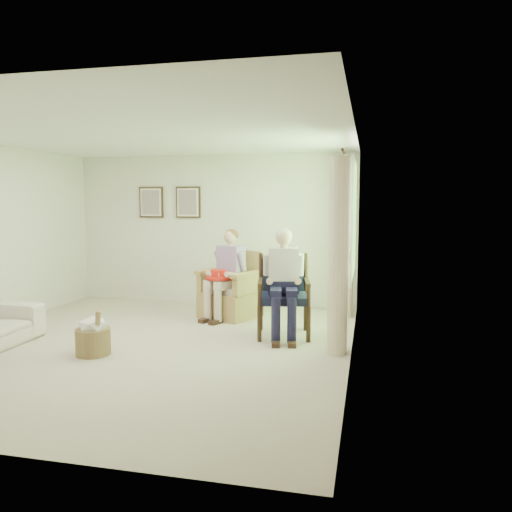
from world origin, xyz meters
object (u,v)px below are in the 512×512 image
wicker_armchair (231,296)px  person_dark (283,275)px  hatbox (93,335)px  wood_armchair (285,292)px  red_hat (219,276)px  person_wicker (228,268)px

wicker_armchair → person_dark: person_dark is taller
wicker_armchair → person_dark: 1.53m
person_dark → hatbox: size_ratio=2.40×
wood_armchair → red_hat: bearing=143.0°
person_dark → hatbox: bearing=-159.4°
red_hat → person_wicker: bearing=62.0°
person_dark → red_hat: person_dark is taller
hatbox → wicker_armchair: bearing=65.5°
person_wicker → red_hat: 0.23m
wicker_armchair → wood_armchair: 1.35m
person_wicker → red_hat: (-0.10, -0.19, -0.10)m
wood_armchair → person_wicker: bearing=133.1°
red_hat → person_dark: bearing=-33.2°
wood_armchair → hatbox: bearing=-156.0°
wicker_armchair → wood_armchair: wood_armchair is taller
wicker_armchair → person_wicker: 0.48m
wicker_armchair → person_dark: size_ratio=0.72×
hatbox → red_hat: bearing=64.3°
person_dark → hatbox: (-2.04, -1.23, -0.61)m
red_hat → hatbox: 2.21m
wood_armchair → person_dark: person_dark is taller
wood_armchair → red_hat: size_ratio=2.78×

